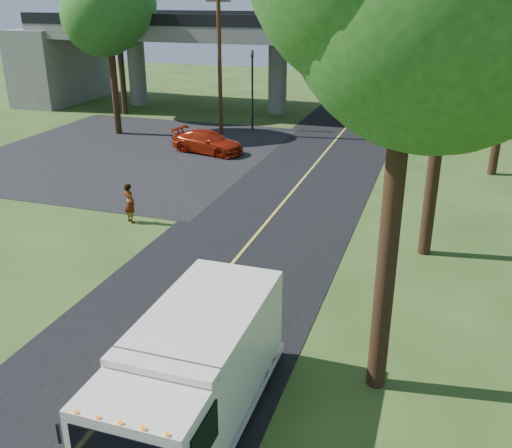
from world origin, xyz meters
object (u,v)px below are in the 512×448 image
at_px(traffic_signal, 252,82).
at_px(step_van, 195,371).
at_px(utility_pole, 220,62).
at_px(pedestrian, 130,203).
at_px(tree_left_far, 118,11).
at_px(red_sedan, 208,142).
at_px(tree_left_lot, 109,6).

xyz_separation_m(traffic_signal, step_van, (8.03, -27.60, -1.82)).
bearing_deg(utility_pole, pedestrian, -81.88).
bearing_deg(traffic_signal, pedestrian, -87.61).
bearing_deg(pedestrian, utility_pole, -51.66).
distance_m(tree_left_far, red_sedan, 14.97).
bearing_deg(traffic_signal, utility_pole, -126.87).
height_order(utility_pole, red_sedan, utility_pole).
bearing_deg(red_sedan, tree_left_lot, 83.85).
bearing_deg(utility_pole, tree_left_lot, -161.03).
relative_size(traffic_signal, red_sedan, 1.18).
bearing_deg(red_sedan, traffic_signal, 8.22).
distance_m(traffic_signal, red_sedan, 7.13).
distance_m(step_van, pedestrian, 12.33).
distance_m(traffic_signal, tree_left_lot, 10.01).
relative_size(traffic_signal, pedestrian, 3.18).
relative_size(traffic_signal, utility_pole, 0.58).
relative_size(utility_pole, pedestrian, 5.50).
bearing_deg(tree_left_far, pedestrian, -59.41).
bearing_deg(traffic_signal, red_sedan, -94.32).
xyz_separation_m(tree_left_lot, pedestrian, (8.53, -13.51, -7.08)).
bearing_deg(tree_left_lot, step_van, -55.98).
bearing_deg(red_sedan, pedestrian, -161.07).
height_order(tree_left_lot, tree_left_far, tree_left_lot).
height_order(tree_left_lot, pedestrian, tree_left_lot).
height_order(utility_pole, tree_left_lot, tree_left_lot).
xyz_separation_m(red_sedan, pedestrian, (1.24, -11.04, 0.18)).
relative_size(utility_pole, step_van, 1.49).
bearing_deg(tree_left_lot, tree_left_far, 116.57).
xyz_separation_m(utility_pole, tree_left_lot, (-6.29, -2.16, 3.31)).
bearing_deg(pedestrian, traffic_signal, -57.40).
distance_m(red_sedan, pedestrian, 11.11).
xyz_separation_m(tree_left_lot, step_van, (15.82, -23.44, -6.53)).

